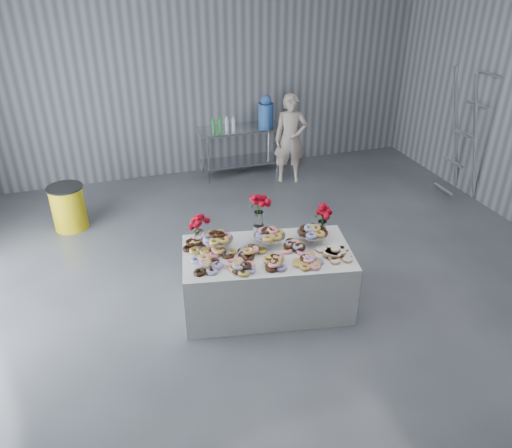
% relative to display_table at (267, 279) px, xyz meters
% --- Properties ---
extents(ground, '(9.00, 9.00, 0.00)m').
position_rel_display_table_xyz_m(ground, '(0.30, -0.22, -0.38)').
color(ground, '#3C3F45').
rests_on(ground, ground).
extents(room_walls, '(8.04, 9.04, 4.02)m').
position_rel_display_table_xyz_m(room_walls, '(0.02, -0.15, 2.26)').
color(room_walls, gray).
rests_on(room_walls, ground).
extents(display_table, '(2.05, 1.33, 0.75)m').
position_rel_display_table_xyz_m(display_table, '(0.00, 0.00, 0.00)').
color(display_table, silver).
rests_on(display_table, ground).
extents(prep_table, '(1.50, 0.60, 0.90)m').
position_rel_display_table_xyz_m(prep_table, '(0.79, 3.88, 0.24)').
color(prep_table, silver).
rests_on(prep_table, ground).
extents(donut_mounds, '(1.92, 1.11, 0.09)m').
position_rel_display_table_xyz_m(donut_mounds, '(0.00, -0.05, 0.42)').
color(donut_mounds, gold).
rests_on(donut_mounds, display_table).
extents(cake_stand_left, '(0.36, 0.36, 0.17)m').
position_rel_display_table_xyz_m(cake_stand_left, '(-0.51, 0.25, 0.52)').
color(cake_stand_left, silver).
rests_on(cake_stand_left, display_table).
extents(cake_stand_mid, '(0.36, 0.36, 0.17)m').
position_rel_display_table_xyz_m(cake_stand_mid, '(0.08, 0.14, 0.52)').
color(cake_stand_mid, silver).
rests_on(cake_stand_mid, display_table).
extents(cake_stand_right, '(0.36, 0.36, 0.17)m').
position_rel_display_table_xyz_m(cake_stand_right, '(0.57, 0.05, 0.52)').
color(cake_stand_right, silver).
rests_on(cake_stand_right, display_table).
extents(danish_pile, '(0.48, 0.48, 0.11)m').
position_rel_display_table_xyz_m(danish_pile, '(0.71, -0.28, 0.43)').
color(danish_pile, silver).
rests_on(danish_pile, display_table).
extents(bouquet_left, '(0.26, 0.26, 0.42)m').
position_rel_display_table_xyz_m(bouquet_left, '(-0.69, 0.38, 0.67)').
color(bouquet_left, white).
rests_on(bouquet_left, display_table).
extents(bouquet_right, '(0.26, 0.26, 0.42)m').
position_rel_display_table_xyz_m(bouquet_right, '(0.74, 0.17, 0.67)').
color(bouquet_right, white).
rests_on(bouquet_right, display_table).
extents(bouquet_center, '(0.26, 0.26, 0.57)m').
position_rel_display_table_xyz_m(bouquet_center, '(0.01, 0.35, 0.75)').
color(bouquet_center, silver).
rests_on(bouquet_center, display_table).
extents(water_jug, '(0.28, 0.28, 0.55)m').
position_rel_display_table_xyz_m(water_jug, '(1.29, 3.88, 0.77)').
color(water_jug, '#3B71CB').
rests_on(water_jug, prep_table).
extents(drink_bottles, '(0.54, 0.08, 0.27)m').
position_rel_display_table_xyz_m(drink_bottles, '(0.47, 3.78, 0.66)').
color(drink_bottles, '#268C33').
rests_on(drink_bottles, prep_table).
extents(person, '(0.66, 0.52, 1.58)m').
position_rel_display_table_xyz_m(person, '(1.57, 3.33, 0.41)').
color(person, '#CC8C93').
rests_on(person, ground).
extents(trash_barrel, '(0.53, 0.53, 0.68)m').
position_rel_display_table_xyz_m(trash_barrel, '(-2.23, 2.69, -0.03)').
color(trash_barrel, yellow).
rests_on(trash_barrel, ground).
extents(stepladder, '(0.72, 0.54, 2.17)m').
position_rel_display_table_xyz_m(stepladder, '(4.05, 1.90, 0.71)').
color(stepladder, silver).
rests_on(stepladder, ground).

